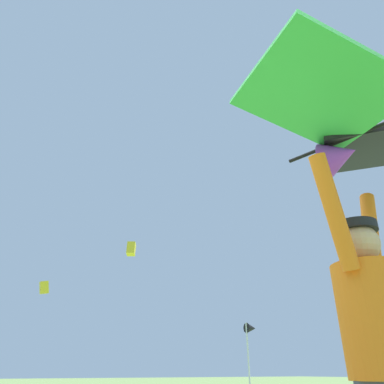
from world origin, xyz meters
The scene contains 5 objects.
kite_flyer_person centered at (0.30, -0.35, 0.94)m, with size 0.80×0.42×1.92m.
held_stunt_kite centered at (0.32, -0.42, 2.21)m, with size 1.73×1.14×0.40m.
distant_kite_yellow_high_right centered at (3.03, 29.86, 6.89)m, with size 0.80×0.71×1.13m.
distant_kite_yellow_low_left centered at (5.24, 16.69, 6.86)m, with size 0.64×0.68×0.75m.
marker_flag centered at (4.49, 5.93, 1.68)m, with size 0.30×0.24×1.93m.
Camera 1 is at (-1.48, -1.57, 0.86)m, focal length 34.21 mm.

